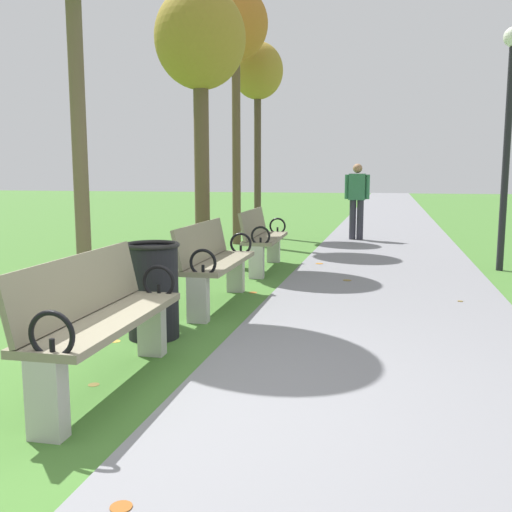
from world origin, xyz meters
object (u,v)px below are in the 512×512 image
object	(u,v)px
tree_5	(258,75)
park_bench_2	(214,261)
park_bench_1	(100,318)
lamp_post	(509,112)
park_bench_3	(262,237)
trash_bin	(153,290)
pedestrian_walking	(357,197)
tree_4	(236,30)
tree_3	(200,45)

from	to	relation	value
tree_5	park_bench_2	bearing A→B (deg)	-80.88
park_bench_1	park_bench_2	xyz separation A→B (m)	(-0.00, 2.52, 0.00)
lamp_post	park_bench_3	bearing A→B (deg)	-168.20
trash_bin	tree_5	bearing A→B (deg)	96.67
trash_bin	lamp_post	bearing A→B (deg)	50.98
park_bench_1	pedestrian_walking	size ratio (longest dim) A/B	0.99
tree_4	tree_5	size ratio (longest dim) A/B	1.16
park_bench_2	pedestrian_walking	bearing A→B (deg)	80.09
park_bench_2	tree_4	distance (m)	6.67
park_bench_2	tree_4	size ratio (longest dim) A/B	0.32
tree_3	lamp_post	xyz separation A→B (m)	(4.56, 0.25, -1.09)
tree_3	lamp_post	world-z (taller)	tree_3
tree_5	lamp_post	world-z (taller)	tree_5
tree_5	tree_3	bearing A→B (deg)	-89.78
tree_4	lamp_post	distance (m)	5.52
park_bench_3	tree_5	world-z (taller)	tree_5
park_bench_1	lamp_post	bearing A→B (deg)	58.54
park_bench_3	tree_5	size ratio (longest dim) A/B	0.38
park_bench_2	park_bench_1	bearing A→B (deg)	-90.00
park_bench_1	tree_3	bearing A→B (deg)	101.42
tree_3	trash_bin	size ratio (longest dim) A/B	5.09
park_bench_3	tree_5	distance (m)	5.57
park_bench_1	tree_4	xyz separation A→B (m)	(-1.20, 7.92, 3.73)
park_bench_1	trash_bin	bearing A→B (deg)	96.97
tree_5	park_bench_3	bearing A→B (deg)	-76.12
tree_4	trash_bin	distance (m)	7.78
park_bench_3	tree_3	xyz separation A→B (m)	(-1.09, 0.47, 2.91)
tree_3	tree_4	xyz separation A→B (m)	(-0.11, 2.51, 0.82)
park_bench_1	tree_5	bearing A→B (deg)	96.71
tree_3	pedestrian_walking	size ratio (longest dim) A/B	2.64
tree_5	park_bench_1	bearing A→B (deg)	-83.29
pedestrian_walking	lamp_post	bearing A→B (deg)	-56.11
lamp_post	park_bench_2	bearing A→B (deg)	-137.81
park_bench_3	pedestrian_walking	xyz separation A→B (m)	(1.15, 4.17, 0.44)
pedestrian_walking	lamp_post	distance (m)	4.37
tree_4	park_bench_1	bearing A→B (deg)	-81.39
park_bench_3	tree_4	xyz separation A→B (m)	(-1.20, 2.98, 3.73)
tree_3	tree_5	bearing A→B (deg)	90.22
tree_3	park_bench_3	bearing A→B (deg)	-23.45
park_bench_2	tree_3	bearing A→B (deg)	110.72
park_bench_3	park_bench_2	bearing A→B (deg)	-90.00
tree_5	lamp_post	size ratio (longest dim) A/B	1.24
tree_3	tree_5	size ratio (longest dim) A/B	0.99
park_bench_2	tree_4	bearing A→B (deg)	102.53
park_bench_1	tree_3	distance (m)	6.24
tree_3	lamp_post	size ratio (longest dim) A/B	1.23
park_bench_3	pedestrian_walking	world-z (taller)	pedestrian_walking
trash_bin	lamp_post	world-z (taller)	lamp_post
park_bench_1	tree_3	size ratio (longest dim) A/B	0.38
tree_5	trash_bin	distance (m)	8.86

